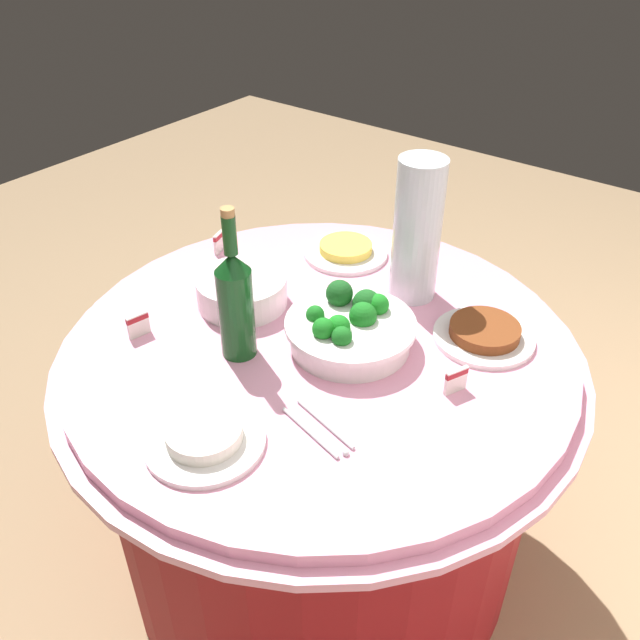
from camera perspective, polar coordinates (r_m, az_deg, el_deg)
ground_plane at (r=1.99m, az=-0.00°, el=-18.85°), size 6.00×6.00×0.00m
buffet_table at (r=1.70m, az=-0.00°, el=-11.45°), size 1.16×1.16×0.74m
broccoli_bowl at (r=1.42m, az=2.60°, el=-0.72°), size 0.28×0.28×0.11m
plate_stack at (r=1.56m, az=-6.74°, el=2.46°), size 0.21×0.21×0.07m
wine_bottle at (r=1.36m, az=-7.24°, el=1.57°), size 0.07×0.07×0.34m
decorative_fruit_vase at (r=1.55m, az=8.23°, el=6.86°), size 0.11×0.11×0.34m
serving_tongs at (r=1.24m, az=0.00°, el=-9.40°), size 0.08×0.17×0.01m
food_plate_rice at (r=1.23m, az=-9.84°, el=-9.84°), size 0.22×0.22×0.04m
food_plate_stir_fry at (r=1.49m, az=13.85°, el=-1.12°), size 0.22×0.22×0.04m
food_plate_fried_egg at (r=1.76m, az=2.21°, el=5.95°), size 0.22×0.22×0.03m
label_placard_front at (r=1.79m, az=-8.57°, el=6.71°), size 0.05×0.02×0.05m
label_placard_mid at (r=1.50m, az=-15.27°, el=-0.32°), size 0.05×0.02×0.05m
label_placard_rear at (r=1.33m, az=11.55°, el=-4.98°), size 0.05×0.03×0.05m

